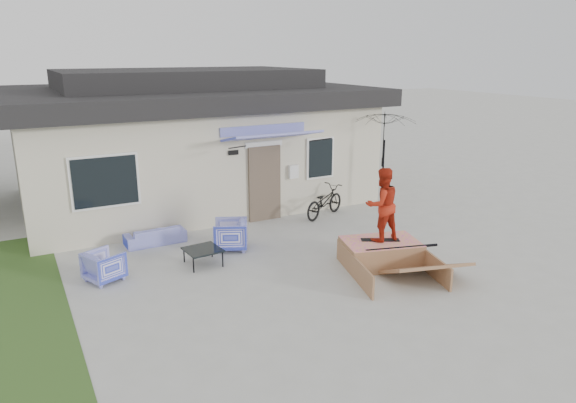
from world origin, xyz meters
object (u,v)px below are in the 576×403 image
coffee_table (203,257)px  bicycle (324,198)px  loveseat (155,232)px  skateboard (380,239)px  skate_ramp (381,253)px  skater (382,203)px  patio_umbrella (384,152)px  armchair_left (104,265)px  armchair_right (230,233)px

coffee_table → bicycle: bicycle is taller
loveseat → skateboard: 5.48m
loveseat → bicycle: (4.85, -0.10, 0.26)m
skate_ramp → coffee_table: bearing=167.2°
coffee_table → skater: bearing=-27.5°
bicycle → skate_ramp: 3.70m
skate_ramp → loveseat: bearing=153.2°
coffee_table → patio_umbrella: patio_umbrella is taller
armchair_left → skater: size_ratio=0.43×
skateboard → skate_ramp: bearing=-76.3°
loveseat → armchair_left: size_ratio=2.09×
coffee_table → skateboard: (3.48, -1.82, 0.39)m
bicycle → skater: (-0.78, -3.55, 0.86)m
skater → armchair_right: bearing=-38.5°
loveseat → skater: 5.58m
loveseat → patio_umbrella: bearing=176.1°
loveseat → armchair_left: armchair_left is taller
skate_ramp → skateboard: 0.30m
skateboard → armchair_right: bearing=165.9°
loveseat → coffee_table: loveseat is taller
coffee_table → patio_umbrella: 6.54m
patio_umbrella → skateboard: size_ratio=2.61×
skate_ramp → skateboard: skateboard is taller
patio_umbrella → skater: bearing=-128.7°
armchair_left → patio_umbrella: patio_umbrella is taller
loveseat → patio_umbrella: 6.92m
armchair_left → armchair_right: 3.02m
coffee_table → patio_umbrella: (6.16, 1.53, 1.56)m
armchair_right → coffee_table: 1.11m
coffee_table → bicycle: bearing=22.1°
skateboard → skater: (0.00, 0.00, 0.84)m
bicycle → skateboard: 3.63m
coffee_table → skateboard: size_ratio=0.88×
armchair_left → armchair_right: size_ratio=0.88×
loveseat → armchair_left: (-1.48, -1.67, 0.06)m
bicycle → patio_umbrella: 2.26m
armchair_left → coffee_table: (2.07, -0.16, -0.17)m
loveseat → bicycle: bearing=177.5°
patio_umbrella → skater: skater is taller
loveseat → skate_ramp: 5.49m
armchair_right → coffee_table: size_ratio=1.06×
patio_umbrella → skater: (-2.68, -3.35, -0.34)m
loveseat → skate_ramp: bearing=136.3°
armchair_left → skateboard: (5.56, -1.98, 0.22)m
loveseat → armchair_right: bearing=139.4°
bicycle → patio_umbrella: patio_umbrella is taller
skater → skateboard: bearing=-0.0°
coffee_table → skater: (3.48, -1.82, 1.22)m
armchair_right → armchair_left: bearing=-56.7°
skate_ramp → skater: skater is taller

